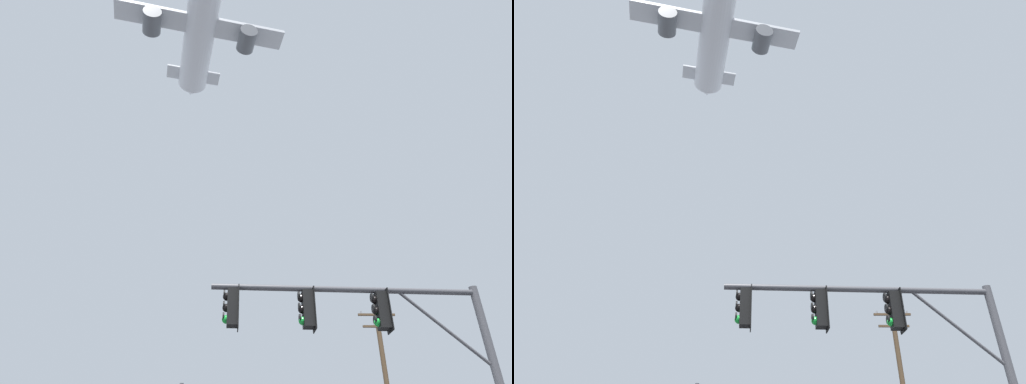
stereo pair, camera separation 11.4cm
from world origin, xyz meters
TOP-DOWN VIEW (x-y plane):
  - signal_pole_near at (2.02, 5.86)m, footprint 6.75×0.66m
  - airplane at (-7.78, 31.97)m, footprint 22.42×29.03m

SIDE VIEW (x-z plane):
  - signal_pole_near at x=2.02m, z-range 1.59..7.23m
  - airplane at x=-7.78m, z-range 49.39..57.32m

